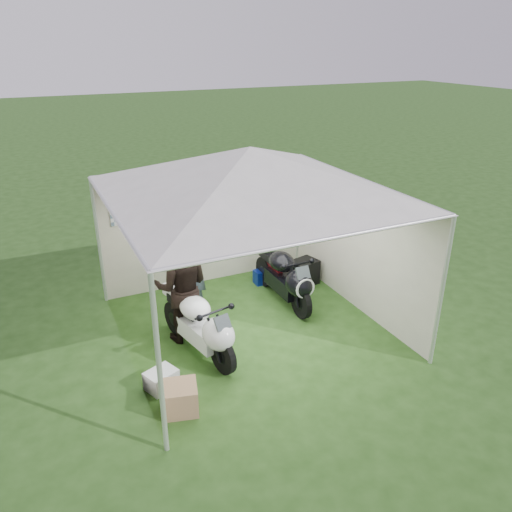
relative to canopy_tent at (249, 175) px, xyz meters
The scene contains 10 objects.
ground 2.58m from the canopy_tent, 89.22° to the right, with size 80.00×80.00×0.00m, color #204214.
canopy_tent is the anchor object (origin of this frame).
motorcycle_white 2.31m from the canopy_tent, 158.25° to the right, with size 0.69×1.86×0.93m.
motorcycle_black 2.30m from the canopy_tent, 28.68° to the left, with size 0.44×1.94×0.95m.
paddock_stand 2.95m from the canopy_tent, 56.50° to the left, with size 0.36×0.23×0.27m, color #112BBB.
person_dark_jacket 2.00m from the canopy_tent, behind, with size 0.87×0.68×1.80m, color black.
person_blue_jacket 2.07m from the canopy_tent, 126.96° to the left, with size 0.61×0.40×1.67m, color slate.
equipment_box 3.02m from the canopy_tent, 32.18° to the left, with size 0.49×0.39×0.49m, color black.
crate_0 3.14m from the canopy_tent, 152.51° to the right, with size 0.40×0.31×0.27m, color silver.
crate_1 3.24m from the canopy_tent, 138.45° to the right, with size 0.42×0.42×0.38m, color #936F4F.
Camera 1 is at (-2.94, -6.45, 4.41)m, focal length 35.00 mm.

